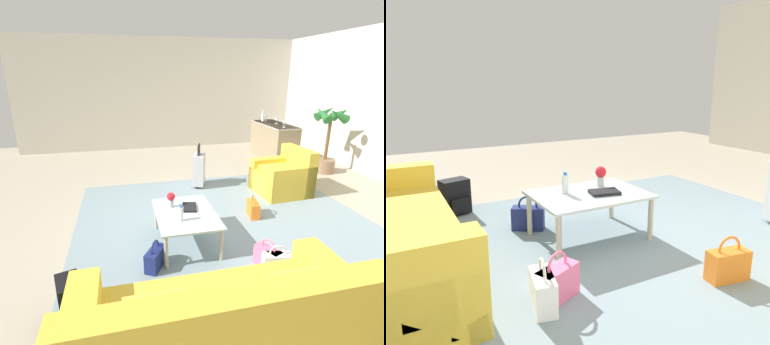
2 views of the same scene
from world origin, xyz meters
The scene contains 21 objects.
ground_plane centered at (0.00, 0.00, 0.00)m, with size 12.00×12.00×0.00m, color #A89E89.
wall_left centered at (-5.06, 0.00, 1.55)m, with size 0.12×8.00×3.10m, color beige.
area_rug centered at (0.60, 0.20, 0.00)m, with size 5.20×4.40×0.01m, color gray.
couch centered at (2.20, -0.60, 0.31)m, with size 0.94×2.24×0.90m.
armchair centered at (-0.90, 1.67, 0.30)m, with size 0.92×0.93×0.84m.
coffee_table centered at (0.40, -0.50, 0.39)m, with size 1.06×0.77×0.44m.
water_bottle centered at (0.60, -0.60, 0.54)m, with size 0.06×0.06×0.20m.
coffee_table_book centered at (0.28, -0.42, 0.46)m, with size 0.27×0.18×0.03m, color black.
flower_vase centered at (0.18, -0.65, 0.57)m, with size 0.11×0.11×0.21m.
bar_console centered at (-3.10, 2.60, 0.47)m, with size 1.55×0.64×0.92m.
wine_glass_leftmost centered at (-3.63, 2.61, 1.02)m, with size 0.08×0.08×0.15m.
wine_glass_left_of_centre centered at (-3.10, 2.64, 1.02)m, with size 0.08×0.08×0.15m.
wine_glass_right_of_centre centered at (-2.57, 2.55, 1.02)m, with size 0.08×0.08×0.15m.
wine_bottle_clear centered at (-3.57, 2.48, 1.03)m, with size 0.07×0.07×0.30m.
suitcase_silver centered at (-1.60, 0.20, 0.36)m, with size 0.45×0.35×0.85m.
handbag_pink centered at (1.12, 0.32, 0.13)m, with size 0.35×0.26×0.36m.
handbag_navy centered at (0.85, -0.96, 0.13)m, with size 0.35×0.28×0.36m.
handbag_white centered at (1.25, 0.37, 0.13)m, with size 0.21×0.34×0.36m.
handbag_orange centered at (-0.12, 0.70, 0.13)m, with size 0.34×0.19×0.36m.
backpack_black centered at (1.40, -1.79, 0.19)m, with size 0.34×0.31×0.40m.
potted_palm centered at (-1.80, 3.20, 0.79)m, with size 0.64×0.64×1.51m.
Camera 1 is at (3.82, -1.23, 2.17)m, focal length 28.00 mm.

